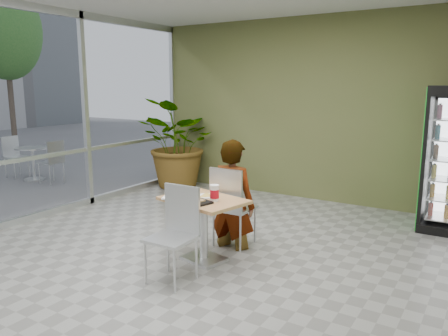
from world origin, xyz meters
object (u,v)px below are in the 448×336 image
(dining_table, at_px, (204,216))
(potted_plant, at_px, (180,143))
(chair_near, at_px, (177,226))
(chair_far, at_px, (230,201))
(cafeteria_tray, at_px, (191,201))
(seated_woman, at_px, (233,205))
(soda_cup, at_px, (214,193))

(dining_table, height_order, potted_plant, potted_plant)
(chair_near, bearing_deg, chair_far, 88.56)
(dining_table, distance_m, chair_near, 0.55)
(cafeteria_tray, relative_size, potted_plant, 0.24)
(chair_far, bearing_deg, chair_near, 88.80)
(seated_woman, bearing_deg, soda_cup, 100.90)
(dining_table, xyz_separation_m, cafeteria_tray, (-0.03, -0.22, 0.23))
(soda_cup, distance_m, cafeteria_tray, 0.28)
(seated_woman, bearing_deg, potted_plant, -41.91)
(chair_far, height_order, seated_woman, seated_woman)
(potted_plant, bearing_deg, chair_far, -41.86)
(chair_near, height_order, seated_woman, seated_woman)
(dining_table, bearing_deg, seated_woman, 86.42)
(dining_table, height_order, soda_cup, soda_cup)
(seated_woman, xyz_separation_m, potted_plant, (-2.55, 2.22, 0.35))
(dining_table, relative_size, seated_woman, 0.62)
(cafeteria_tray, height_order, potted_plant, potted_plant)
(chair_near, bearing_deg, soda_cup, 74.99)
(chair_near, xyz_separation_m, seated_woman, (0.01, 1.13, -0.04))
(chair_far, xyz_separation_m, chair_near, (-0.01, -1.07, -0.02))
(chair_far, xyz_separation_m, seated_woman, (-0.00, 0.06, -0.06))
(chair_near, distance_m, potted_plant, 4.22)
(dining_table, relative_size, potted_plant, 0.59)
(seated_woman, relative_size, potted_plant, 0.94)
(soda_cup, distance_m, potted_plant, 3.89)
(seated_woman, height_order, potted_plant, potted_plant)
(seated_woman, height_order, soda_cup, seated_woman)
(soda_cup, bearing_deg, dining_table, 173.65)
(dining_table, xyz_separation_m, chair_near, (0.03, -0.54, 0.05))
(chair_near, bearing_deg, potted_plant, 126.12)
(chair_far, bearing_deg, soda_cup, 101.96)
(chair_far, bearing_deg, dining_table, 85.10)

